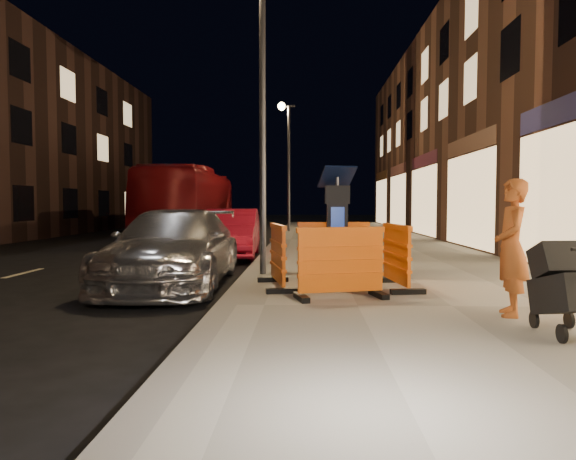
{
  "coord_description": "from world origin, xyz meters",
  "views": [
    {
      "loc": [
        1.07,
        -6.77,
        1.51
      ],
      "look_at": [
        0.8,
        1.0,
        1.1
      ],
      "focal_mm": 32.0,
      "sensor_mm": 36.0,
      "label": 1
    }
  ],
  "objects_px": {
    "barrier_back": "(334,251)",
    "stroller": "(566,290)",
    "barrier_kerbside": "(278,256)",
    "man": "(512,247)",
    "car_silver": "(175,286)",
    "barrier_front": "(341,263)",
    "car_red": "(231,257)",
    "parking_kiosk": "(337,231)",
    "barrier_bldgside": "(396,256)",
    "bus_doubledecker": "(191,234)"
  },
  "relations": [
    {
      "from": "parking_kiosk",
      "to": "car_silver",
      "type": "distance_m",
      "value": 3.24
    },
    {
      "from": "barrier_bldgside",
      "to": "bus_doubledecker",
      "type": "bearing_deg",
      "value": 15.16
    },
    {
      "from": "barrier_kerbside",
      "to": "bus_doubledecker",
      "type": "distance_m",
      "value": 17.81
    },
    {
      "from": "barrier_bldgside",
      "to": "car_silver",
      "type": "xyz_separation_m",
      "value": [
        -3.84,
        1.01,
        -0.66
      ]
    },
    {
      "from": "barrier_front",
      "to": "parking_kiosk",
      "type": "bearing_deg",
      "value": 75.31
    },
    {
      "from": "car_silver",
      "to": "bus_doubledecker",
      "type": "xyz_separation_m",
      "value": [
        -3.32,
        16.0,
        0.0
      ]
    },
    {
      "from": "barrier_kerbside",
      "to": "barrier_bldgside",
      "type": "relative_size",
      "value": 1.0
    },
    {
      "from": "barrier_back",
      "to": "stroller",
      "type": "height_order",
      "value": "barrier_back"
    },
    {
      "from": "barrier_kerbside",
      "to": "barrier_bldgside",
      "type": "bearing_deg",
      "value": -101.69
    },
    {
      "from": "car_red",
      "to": "bus_doubledecker",
      "type": "distance_m",
      "value": 11.67
    },
    {
      "from": "barrier_front",
      "to": "stroller",
      "type": "height_order",
      "value": "barrier_front"
    },
    {
      "from": "car_silver",
      "to": "man",
      "type": "height_order",
      "value": "man"
    },
    {
      "from": "barrier_bldgside",
      "to": "car_silver",
      "type": "relative_size",
      "value": 0.27
    },
    {
      "from": "barrier_back",
      "to": "barrier_kerbside",
      "type": "height_order",
      "value": "same"
    },
    {
      "from": "barrier_bldgside",
      "to": "barrier_front",
      "type": "bearing_deg",
      "value": 127.31
    },
    {
      "from": "barrier_front",
      "to": "car_red",
      "type": "relative_size",
      "value": 0.32
    },
    {
      "from": "barrier_front",
      "to": "car_silver",
      "type": "height_order",
      "value": "barrier_front"
    },
    {
      "from": "man",
      "to": "barrier_back",
      "type": "bearing_deg",
      "value": -134.47
    },
    {
      "from": "car_silver",
      "to": "bus_doubledecker",
      "type": "height_order",
      "value": "bus_doubledecker"
    },
    {
      "from": "parking_kiosk",
      "to": "barrier_back",
      "type": "bearing_deg",
      "value": 80.31
    },
    {
      "from": "barrier_kerbside",
      "to": "bus_doubledecker",
      "type": "xyz_separation_m",
      "value": [
        -5.26,
        17.0,
        -0.66
      ]
    },
    {
      "from": "parking_kiosk",
      "to": "bus_doubledecker",
      "type": "bearing_deg",
      "value": 100.38
    },
    {
      "from": "stroller",
      "to": "car_red",
      "type": "bearing_deg",
      "value": 110.05
    },
    {
      "from": "parking_kiosk",
      "to": "bus_doubledecker",
      "type": "xyz_separation_m",
      "value": [
        -6.21,
        17.0,
        -1.06
      ]
    },
    {
      "from": "barrier_bldgside",
      "to": "bus_doubledecker",
      "type": "distance_m",
      "value": 18.46
    },
    {
      "from": "car_red",
      "to": "barrier_kerbside",
      "type": "bearing_deg",
      "value": -77.79
    },
    {
      "from": "barrier_front",
      "to": "barrier_bldgside",
      "type": "xyz_separation_m",
      "value": [
        0.95,
        0.95,
        0.0
      ]
    },
    {
      "from": "parking_kiosk",
      "to": "car_red",
      "type": "distance_m",
      "value": 6.54
    },
    {
      "from": "barrier_front",
      "to": "man",
      "type": "height_order",
      "value": "man"
    },
    {
      "from": "barrier_bldgside",
      "to": "man",
      "type": "height_order",
      "value": "man"
    },
    {
      "from": "car_silver",
      "to": "barrier_back",
      "type": "bearing_deg",
      "value": -2.5
    },
    {
      "from": "barrier_back",
      "to": "stroller",
      "type": "distance_m",
      "value": 4.42
    },
    {
      "from": "barrier_front",
      "to": "stroller",
      "type": "bearing_deg",
      "value": -56.56
    },
    {
      "from": "man",
      "to": "bus_doubledecker",
      "type": "bearing_deg",
      "value": -144.94
    },
    {
      "from": "barrier_back",
      "to": "car_red",
      "type": "distance_m",
      "value": 5.63
    },
    {
      "from": "barrier_back",
      "to": "car_red",
      "type": "xyz_separation_m",
      "value": [
        -2.57,
        4.96,
        -0.66
      ]
    },
    {
      "from": "barrier_back",
      "to": "barrier_front",
      "type": "bearing_deg",
      "value": -96.69
    },
    {
      "from": "bus_doubledecker",
      "to": "car_silver",
      "type": "bearing_deg",
      "value": -79.43
    },
    {
      "from": "parking_kiosk",
      "to": "barrier_kerbside",
      "type": "height_order",
      "value": "parking_kiosk"
    },
    {
      "from": "barrier_kerbside",
      "to": "man",
      "type": "height_order",
      "value": "man"
    },
    {
      "from": "car_red",
      "to": "man",
      "type": "bearing_deg",
      "value": -63.26
    },
    {
      "from": "barrier_back",
      "to": "barrier_bldgside",
      "type": "relative_size",
      "value": 1.0
    },
    {
      "from": "barrier_back",
      "to": "barrier_bldgside",
      "type": "distance_m",
      "value": 1.34
    },
    {
      "from": "car_red",
      "to": "stroller",
      "type": "bearing_deg",
      "value": -64.83
    },
    {
      "from": "barrier_back",
      "to": "man",
      "type": "xyz_separation_m",
      "value": [
        1.97,
        -2.95,
        0.32
      ]
    },
    {
      "from": "car_red",
      "to": "stroller",
      "type": "distance_m",
      "value": 10.02
    },
    {
      "from": "barrier_back",
      "to": "car_silver",
      "type": "distance_m",
      "value": 2.97
    },
    {
      "from": "barrier_back",
      "to": "man",
      "type": "distance_m",
      "value": 3.56
    },
    {
      "from": "barrier_back",
      "to": "barrier_bldgside",
      "type": "bearing_deg",
      "value": -51.69
    },
    {
      "from": "barrier_front",
      "to": "car_silver",
      "type": "xyz_separation_m",
      "value": [
        -2.89,
        1.96,
        -0.66
      ]
    }
  ]
}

